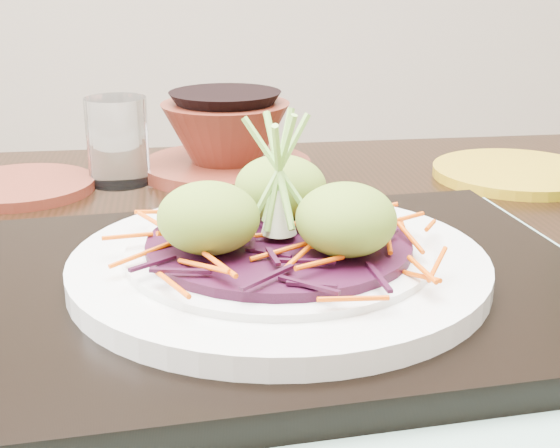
{
  "coord_description": "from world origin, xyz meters",
  "views": [
    {
      "loc": [
        0.07,
        -0.59,
        1.01
      ],
      "look_at": [
        0.05,
        -0.09,
        0.84
      ],
      "focal_mm": 50.0,
      "sensor_mm": 36.0,
      "label": 1
    }
  ],
  "objects_px": {
    "terracotta_side_plate": "(21,186)",
    "yellow_plate": "(517,173)",
    "terracotta_bowl_set": "(226,142)",
    "water_glass": "(118,141)",
    "white_plate": "(279,263)",
    "dining_table": "(244,396)",
    "serving_tray": "(279,289)"
  },
  "relations": [
    {
      "from": "serving_tray",
      "to": "white_plate",
      "type": "height_order",
      "value": "white_plate"
    },
    {
      "from": "serving_tray",
      "to": "yellow_plate",
      "type": "xyz_separation_m",
      "value": [
        0.24,
        0.33,
        -0.01
      ]
    },
    {
      "from": "serving_tray",
      "to": "terracotta_side_plate",
      "type": "bearing_deg",
      "value": 121.38
    },
    {
      "from": "white_plate",
      "to": "terracotta_side_plate",
      "type": "xyz_separation_m",
      "value": [
        -0.27,
        0.26,
        -0.03
      ]
    },
    {
      "from": "terracotta_bowl_set",
      "to": "water_glass",
      "type": "bearing_deg",
      "value": -158.16
    },
    {
      "from": "terracotta_side_plate",
      "to": "yellow_plate",
      "type": "relative_size",
      "value": 0.83
    },
    {
      "from": "yellow_plate",
      "to": "dining_table",
      "type": "bearing_deg",
      "value": -134.45
    },
    {
      "from": "dining_table",
      "to": "yellow_plate",
      "type": "xyz_separation_m",
      "value": [
        0.27,
        0.28,
        0.11
      ]
    },
    {
      "from": "terracotta_bowl_set",
      "to": "yellow_plate",
      "type": "xyz_separation_m",
      "value": [
        0.31,
        -0.01,
        -0.03
      ]
    },
    {
      "from": "terracotta_bowl_set",
      "to": "yellow_plate",
      "type": "relative_size",
      "value": 1.21
    },
    {
      "from": "dining_table",
      "to": "terracotta_bowl_set",
      "type": "xyz_separation_m",
      "value": [
        -0.04,
        0.28,
        0.14
      ]
    },
    {
      "from": "white_plate",
      "to": "water_glass",
      "type": "xyz_separation_m",
      "value": [
        -0.18,
        0.3,
        0.01
      ]
    },
    {
      "from": "dining_table",
      "to": "serving_tray",
      "type": "bearing_deg",
      "value": -71.92
    },
    {
      "from": "dining_table",
      "to": "yellow_plate",
      "type": "bearing_deg",
      "value": 35.66
    },
    {
      "from": "terracotta_side_plate",
      "to": "terracotta_bowl_set",
      "type": "distance_m",
      "value": 0.22
    },
    {
      "from": "terracotta_side_plate",
      "to": "water_glass",
      "type": "bearing_deg",
      "value": 19.84
    },
    {
      "from": "white_plate",
      "to": "yellow_plate",
      "type": "relative_size",
      "value": 1.56
    },
    {
      "from": "terracotta_side_plate",
      "to": "yellow_plate",
      "type": "distance_m",
      "value": 0.52
    },
    {
      "from": "white_plate",
      "to": "yellow_plate",
      "type": "distance_m",
      "value": 0.41
    },
    {
      "from": "dining_table",
      "to": "white_plate",
      "type": "relative_size",
      "value": 5.0
    },
    {
      "from": "white_plate",
      "to": "terracotta_bowl_set",
      "type": "height_order",
      "value": "terracotta_bowl_set"
    },
    {
      "from": "water_glass",
      "to": "terracotta_bowl_set",
      "type": "bearing_deg",
      "value": 21.84
    },
    {
      "from": "dining_table",
      "to": "serving_tray",
      "type": "distance_m",
      "value": 0.13
    },
    {
      "from": "yellow_plate",
      "to": "white_plate",
      "type": "bearing_deg",
      "value": -126.11
    },
    {
      "from": "serving_tray",
      "to": "terracotta_bowl_set",
      "type": "xyz_separation_m",
      "value": [
        -0.07,
        0.34,
        0.02
      ]
    },
    {
      "from": "dining_table",
      "to": "white_plate",
      "type": "distance_m",
      "value": 0.15
    },
    {
      "from": "serving_tray",
      "to": "terracotta_side_plate",
      "type": "distance_m",
      "value": 0.38
    },
    {
      "from": "serving_tray",
      "to": "yellow_plate",
      "type": "distance_m",
      "value": 0.41
    },
    {
      "from": "yellow_plate",
      "to": "water_glass",
      "type": "bearing_deg",
      "value": -175.22
    },
    {
      "from": "terracotta_bowl_set",
      "to": "serving_tray",
      "type": "bearing_deg",
      "value": -78.53
    },
    {
      "from": "dining_table",
      "to": "white_plate",
      "type": "height_order",
      "value": "white_plate"
    },
    {
      "from": "terracotta_side_plate",
      "to": "terracotta_bowl_set",
      "type": "height_order",
      "value": "terracotta_bowl_set"
    }
  ]
}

